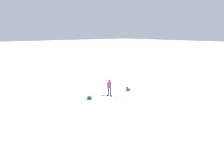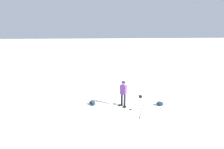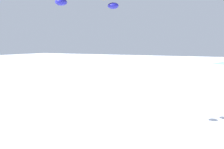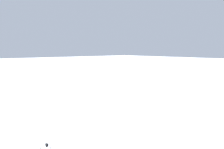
{
  "view_description": "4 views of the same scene",
  "coord_description": "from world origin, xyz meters",
  "px_view_note": "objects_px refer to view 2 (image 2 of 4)",
  "views": [
    {
      "loc": [
        -10.03,
        7.91,
        6.17
      ],
      "look_at": [
        -1.26,
        0.5,
        2.94
      ],
      "focal_mm": 22.92,
      "sensor_mm": 36.0,
      "label": 1
    },
    {
      "loc": [
        -10.57,
        2.0,
        4.86
      ],
      "look_at": [
        -1.04,
        0.29,
        2.64
      ],
      "focal_mm": 29.13,
      "sensor_mm": 36.0,
      "label": 2
    },
    {
      "loc": [
        1.39,
        -7.36,
        7.76
      ],
      "look_at": [
        -3.65,
        2.74,
        6.22
      ],
      "focal_mm": 34.89,
      "sensor_mm": 36.0,
      "label": 3
    },
    {
      "loc": [
        2.01,
        8.11,
        6.34
      ],
      "look_at": [
        -2.99,
        2.12,
        5.32
      ],
      "focal_mm": 30.23,
      "sensor_mm": 36.0,
      "label": 4
    }
  ],
  "objects_px": {
    "snowboarder": "(123,91)",
    "camera_tripod": "(140,102)",
    "gear_bag_small": "(160,104)",
    "snowboard": "(122,107)",
    "gear_bag_large": "(93,103)"
  },
  "relations": [
    {
      "from": "snowboarder",
      "to": "camera_tripod",
      "type": "xyz_separation_m",
      "value": [
        -2.01,
        -0.49,
        -0.08
      ]
    },
    {
      "from": "gear_bag_small",
      "to": "snowboard",
      "type": "bearing_deg",
      "value": 85.28
    },
    {
      "from": "gear_bag_large",
      "to": "snowboarder",
      "type": "bearing_deg",
      "value": -106.38
    },
    {
      "from": "gear_bag_large",
      "to": "camera_tripod",
      "type": "distance_m",
      "value": 3.73
    },
    {
      "from": "snowboarder",
      "to": "gear_bag_large",
      "type": "height_order",
      "value": "snowboarder"
    },
    {
      "from": "gear_bag_large",
      "to": "gear_bag_small",
      "type": "xyz_separation_m",
      "value": [
        -0.91,
        -4.54,
        -0.01
      ]
    },
    {
      "from": "snowboarder",
      "to": "snowboard",
      "type": "height_order",
      "value": "snowboarder"
    },
    {
      "from": "snowboard",
      "to": "camera_tripod",
      "type": "bearing_deg",
      "value": -163.1
    },
    {
      "from": "gear_bag_small",
      "to": "gear_bag_large",
      "type": "bearing_deg",
      "value": 78.62
    },
    {
      "from": "camera_tripod",
      "to": "gear_bag_small",
      "type": "height_order",
      "value": "camera_tripod"
    },
    {
      "from": "snowboarder",
      "to": "camera_tripod",
      "type": "bearing_deg",
      "value": -166.21
    },
    {
      "from": "camera_tripod",
      "to": "snowboard",
      "type": "bearing_deg",
      "value": 16.9
    },
    {
      "from": "snowboarder",
      "to": "camera_tripod",
      "type": "distance_m",
      "value": 2.07
    },
    {
      "from": "camera_tripod",
      "to": "gear_bag_small",
      "type": "xyz_separation_m",
      "value": [
        1.69,
        -2.02,
        -0.89
      ]
    },
    {
      "from": "camera_tripod",
      "to": "gear_bag_small",
      "type": "distance_m",
      "value": 2.78
    }
  ]
}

